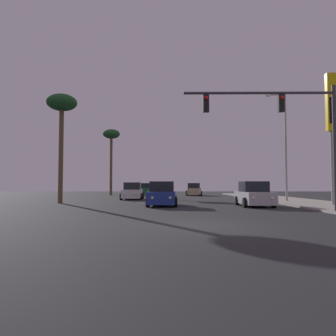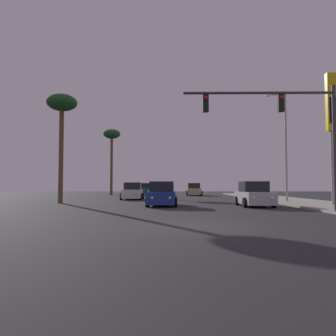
# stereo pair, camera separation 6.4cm
# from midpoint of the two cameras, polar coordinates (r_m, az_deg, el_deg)

# --- Properties ---
(ground_plane) EXTENTS (120.00, 120.00, 0.00)m
(ground_plane) POSITION_cam_midpoint_polar(r_m,az_deg,el_deg) (11.93, 5.65, -9.92)
(ground_plane) COLOR #28282B
(sidewalk_right) EXTENTS (5.00, 60.00, 0.12)m
(sidewalk_right) POSITION_cam_midpoint_polar(r_m,az_deg,el_deg) (24.24, 26.57, -5.92)
(sidewalk_right) COLOR #9E998E
(sidewalk_right) RESTS_ON ground
(car_blue) EXTENTS (2.04, 4.33, 1.68)m
(car_blue) POSITION_cam_midpoint_polar(r_m,az_deg,el_deg) (22.66, -0.95, -4.68)
(car_blue) COLOR navy
(car_blue) RESTS_ON ground
(car_tan) EXTENTS (2.04, 4.34, 1.68)m
(car_tan) POSITION_cam_midpoint_polar(r_m,az_deg,el_deg) (44.74, 4.59, -3.81)
(car_tan) COLOR tan
(car_tan) RESTS_ON ground
(car_green) EXTENTS (2.04, 4.33, 1.68)m
(car_green) POSITION_cam_midpoint_polar(r_m,az_deg,el_deg) (44.92, -3.90, -3.81)
(car_green) COLOR #195933
(car_green) RESTS_ON ground
(car_silver) EXTENTS (2.04, 4.33, 1.68)m
(car_silver) POSITION_cam_midpoint_polar(r_m,az_deg,el_deg) (22.91, 14.82, -4.57)
(car_silver) COLOR #B7B7BC
(car_silver) RESTS_ON ground
(car_white) EXTENTS (2.04, 4.34, 1.68)m
(car_white) POSITION_cam_midpoint_polar(r_m,az_deg,el_deg) (32.74, -6.12, -4.13)
(car_white) COLOR silver
(car_white) RESTS_ON ground
(traffic_light_mast) EXTENTS (7.89, 0.36, 6.50)m
(traffic_light_mast) POSITION_cam_midpoint_polar(r_m,az_deg,el_deg) (18.18, 20.54, 7.72)
(traffic_light_mast) COLOR #38383D
(traffic_light_mast) RESTS_ON sidewalk_right
(street_lamp) EXTENTS (1.74, 0.24, 9.00)m
(street_lamp) POSITION_cam_midpoint_polar(r_m,az_deg,el_deg) (28.90, 19.65, 4.52)
(street_lamp) COLOR #99999E
(street_lamp) RESTS_ON sidewalk_right
(palm_tree_near) EXTENTS (2.40, 2.40, 8.70)m
(palm_tree_near) POSITION_cam_midpoint_polar(r_m,az_deg,el_deg) (27.93, -17.94, 9.83)
(palm_tree_near) COLOR brown
(palm_tree_near) RESTS_ON ground
(palm_tree_far) EXTENTS (2.40, 2.40, 9.29)m
(palm_tree_far) POSITION_cam_midpoint_polar(r_m,az_deg,el_deg) (47.05, -9.73, 5.20)
(palm_tree_far) COLOR brown
(palm_tree_far) RESTS_ON ground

